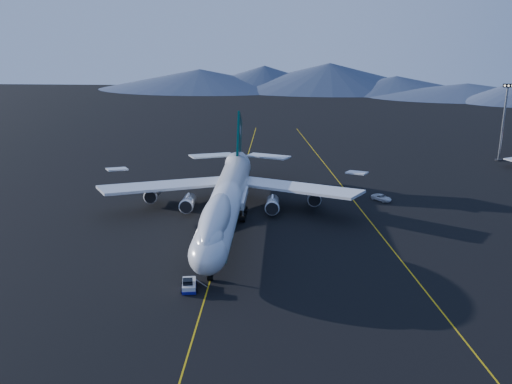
# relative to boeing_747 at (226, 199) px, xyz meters

# --- Properties ---
(ground) EXTENTS (500.00, 500.00, 0.00)m
(ground) POSITION_rel_boeing_747_xyz_m (-0.00, -0.03, -5.81)
(ground) COLOR black
(ground) RESTS_ON ground
(taxiway_line_main) EXTENTS (0.25, 220.00, 0.01)m
(taxiway_line_main) POSITION_rel_boeing_747_xyz_m (-0.00, -0.03, -5.80)
(taxiway_line_main) COLOR #C8A00B
(taxiway_line_main) RESTS_ON ground
(taxiway_line_side) EXTENTS (28.08, 198.09, 0.01)m
(taxiway_line_side) POSITION_rel_boeing_747_xyz_m (30.00, 9.97, -5.80)
(taxiway_line_side) COLOR #C8A00B
(taxiway_line_side) RESTS_ON ground
(boeing_747) EXTENTS (59.62, 72.43, 19.37)m
(boeing_747) POSITION_rel_boeing_747_xyz_m (0.00, 0.00, 0.00)
(boeing_747) COLOR silver
(boeing_747) RESTS_ON ground
(pushback_tug) EXTENTS (3.13, 4.82, 1.97)m
(pushback_tug) POSITION_rel_boeing_747_xyz_m (-3.00, -29.89, -5.19)
(pushback_tug) COLOR silver
(pushback_tug) RESTS_ON ground
(service_van) EXTENTS (5.21, 5.40, 1.43)m
(service_van) POSITION_rel_boeing_747_xyz_m (35.51, 18.95, -5.10)
(service_van) COLOR silver
(service_van) RESTS_ON ground
(floodlight_mast) EXTENTS (2.89, 2.17, 23.40)m
(floodlight_mast) POSITION_rel_boeing_747_xyz_m (77.53, 60.95, 6.04)
(floodlight_mast) COLOR black
(floodlight_mast) RESTS_ON ground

